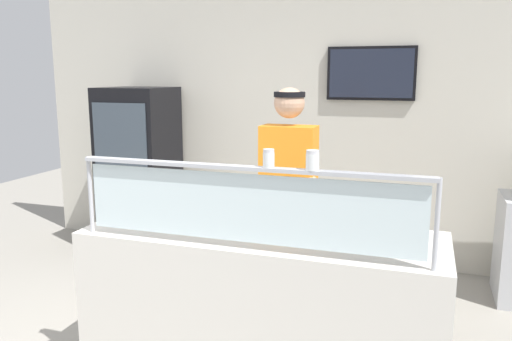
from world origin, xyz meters
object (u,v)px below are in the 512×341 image
object	(u,v)px
pizza_tray	(286,226)
pizza_server	(293,224)
parmesan_shaker	(269,159)
drink_fridge	(139,171)
worker_figure	(289,196)
pepper_flake_shaker	(312,161)

from	to	relation	value
pizza_tray	pizza_server	distance (m)	0.05
pizza_tray	parmesan_shaker	world-z (taller)	parmesan_shaker
pizza_server	parmesan_shaker	distance (m)	0.59
drink_fridge	worker_figure	bearing A→B (deg)	-31.06
pizza_tray	worker_figure	world-z (taller)	worker_figure
pepper_flake_shaker	pizza_tray	bearing A→B (deg)	120.19
pizza_tray	worker_figure	distance (m)	0.60
pizza_tray	drink_fridge	bearing A→B (deg)	139.70
parmesan_shaker	pepper_flake_shaker	size ratio (longest dim) A/B	0.95
pizza_server	drink_fridge	distance (m)	2.72
parmesan_shaker	worker_figure	distance (m)	1.09
drink_fridge	pizza_tray	bearing A→B (deg)	-40.30
worker_figure	parmesan_shaker	bearing A→B (deg)	-81.11
pizza_server	pepper_flake_shaker	bearing A→B (deg)	-72.95
parmesan_shaker	drink_fridge	xyz separation A→B (m)	(-2.05, 2.13, -0.57)
drink_fridge	pepper_flake_shaker	bearing A→B (deg)	-43.16
pizza_server	parmesan_shaker	world-z (taller)	parmesan_shaker
pizza_tray	pizza_server	world-z (taller)	pizza_server
pepper_flake_shaker	worker_figure	distance (m)	1.14
pizza_tray	pizza_server	xyz separation A→B (m)	(0.04, -0.02, 0.02)
pizza_tray	pepper_flake_shaker	size ratio (longest dim) A/B	4.25
pizza_server	worker_figure	size ratio (longest dim) A/B	0.16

